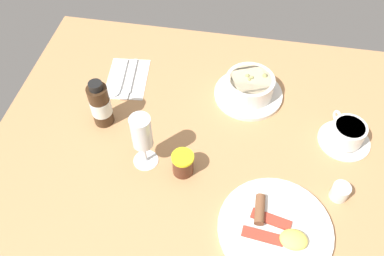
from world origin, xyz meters
The scene contains 9 objects.
ground_plane centered at (0.00, 0.00, -1.50)cm, with size 110.00×84.00×3.00cm, color #B27F51.
porridge_bowl centered at (-9.96, -15.95, 3.32)cm, with size 19.22×19.22×7.46cm.
cutlery_setting centered at (25.78, -16.03, 0.27)cm, with size 13.17×17.79×0.90cm.
coffee_cup centered at (-35.83, -4.27, 2.90)cm, with size 13.36×13.36×6.14cm.
creamer_jug centered at (-33.50, 12.55, 2.15)cm, with size 5.01×4.15×4.76cm.
wine_glass centered at (13.25, 10.65, 10.73)cm, with size 6.22×6.22×16.27cm.
jam_jar centered at (3.52, 11.97, 3.17)cm, with size 5.40×5.40×6.27cm.
sauce_bottle_brown centered at (27.42, 0.03, 6.45)cm, with size 5.42×5.42×14.30cm.
breakfast_plate centered at (-19.48, 23.83, 0.90)cm, with size 25.42×25.42×3.70cm.
Camera 1 is at (-7.90, 63.95, 84.38)cm, focal length 37.75 mm.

